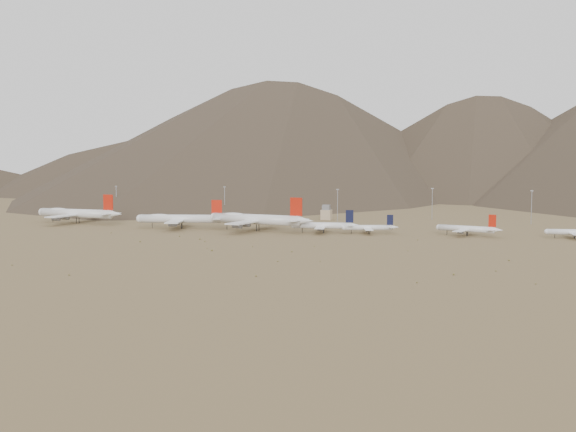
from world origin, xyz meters
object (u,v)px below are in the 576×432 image
(widebody_east, at_px, (256,219))
(control_tower, at_px, (326,213))
(widebody_west, at_px, (77,213))
(widebody_centre, at_px, (180,219))
(narrowbody_a, at_px, (324,225))
(narrowbody_b, at_px, (369,228))

(widebody_east, relative_size, control_tower, 6.59)
(widebody_west, xyz_separation_m, control_tower, (177.14, 82.34, -2.46))
(widebody_centre, relative_size, narrowbody_a, 1.44)
(widebody_west, distance_m, control_tower, 195.36)
(narrowbody_b, xyz_separation_m, control_tower, (-50.58, 95.62, 1.24))
(widebody_centre, bearing_deg, widebody_east, -14.84)
(narrowbody_a, height_order, control_tower, narrowbody_a)
(widebody_east, bearing_deg, narrowbody_b, 13.56)
(widebody_east, height_order, narrowbody_a, widebody_east)
(control_tower, bearing_deg, widebody_centre, -130.83)
(widebody_west, xyz_separation_m, narrowbody_b, (227.72, -13.29, -3.70))
(control_tower, bearing_deg, widebody_west, -155.07)
(widebody_west, relative_size, narrowbody_b, 2.05)
(narrowbody_a, bearing_deg, widebody_east, 171.75)
(widebody_centre, bearing_deg, narrowbody_b, -12.13)
(narrowbody_a, bearing_deg, widebody_west, 166.92)
(widebody_west, bearing_deg, widebody_centre, -4.05)
(widebody_west, relative_size, widebody_east, 0.96)
(widebody_east, bearing_deg, widebody_centre, -171.15)
(widebody_west, height_order, widebody_east, widebody_east)
(narrowbody_b, relative_size, control_tower, 3.09)
(widebody_east, xyz_separation_m, control_tower, (26.90, 99.43, -2.86))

